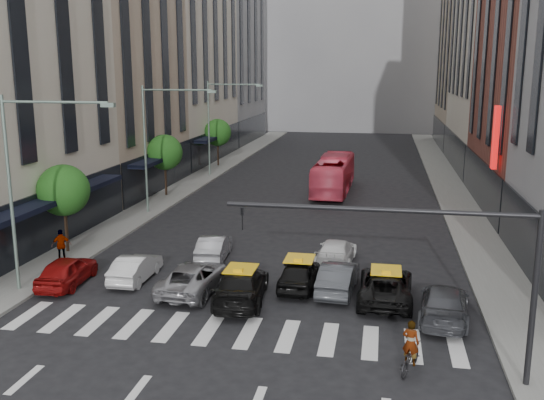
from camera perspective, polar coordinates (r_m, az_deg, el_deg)
The scene contains 29 objects.
ground at distance 23.44m, azimuth -4.56°, elevation -13.73°, with size 160.00×160.00×0.00m, color black.
sidewalk_left at distance 54.12m, azimuth -8.16°, elevation 1.25°, with size 3.00×96.00×0.15m, color slate.
sidewalk_right at distance 51.68m, azimuth 16.81°, elevation 0.34°, with size 3.00×96.00×0.15m, color slate.
building_left_b at distance 53.38m, azimuth -15.03°, elevation 13.69°, with size 8.00×16.00×24.00m, color tan.
building_left_d at distance 88.40m, azimuth -4.53°, elevation 15.25°, with size 8.00×18.00×30.00m, color gray.
building_right_d at distance 86.17m, azimuth 18.63°, elevation 14.09°, with size 8.00×18.00×28.00m, color tan.
building_far at distance 105.76m, azimuth 7.71°, elevation 16.31°, with size 30.00×10.00×36.00m, color gray.
tree_near at distance 35.58m, azimuth -19.03°, elevation 0.86°, with size 2.88×2.88×4.95m.
tree_mid at distance 49.92m, azimuth -10.06°, elevation 4.44°, with size 2.88×2.88×4.95m.
tree_far at distance 65.05m, azimuth -5.14°, elevation 6.34°, with size 2.88×2.88×4.95m.
streetlamp_near at distance 29.25m, azimuth -22.04°, elevation 2.79°, with size 5.38×0.25×9.00m.
streetlamp_mid at distance 43.47m, azimuth -10.75°, elevation 6.27°, with size 5.38×0.25×9.00m.
streetlamp_far at distance 58.62m, azimuth -5.09°, elevation 7.92°, with size 5.38×0.25×9.00m.
traffic_signal at distance 20.28m, azimuth 16.01°, elevation -4.80°, with size 10.10×0.20×6.00m.
liberty_sign at distance 41.15m, azimuth 20.30°, elevation 5.54°, with size 0.30×0.70×4.00m.
car_red at distance 31.03m, azimuth -18.74°, elevation -6.33°, with size 1.70×4.22×1.44m, color maroon.
car_white_front at distance 30.82m, azimuth -12.71°, elevation -6.22°, with size 1.39×3.99×1.31m, color silver.
car_silver at distance 28.80m, azimuth -7.38°, elevation -7.25°, with size 2.31×5.01×1.39m, color gray.
taxi_left at distance 27.43m, azimuth -2.92°, elevation -8.02°, with size 2.14×5.25×1.52m, color black.
taxi_center at distance 29.08m, azimuth 2.60°, elevation -6.92°, with size 1.70×4.22×1.44m, color black.
car_grey_mid at distance 28.71m, azimuth 6.25°, elevation -7.24°, with size 1.52×4.37×1.44m, color #383B3F.
taxi_right at distance 27.99m, azimuth 10.64°, elevation -7.92°, with size 2.34×5.08×1.41m, color black.
car_grey_curb at distance 26.55m, azimuth 15.91°, elevation -9.34°, with size 1.97×4.85×1.41m, color #3B3D42.
car_row2_left at distance 33.54m, azimuth -5.48°, elevation -4.42°, with size 1.43×4.09×1.35m, color #A4A4AA.
car_row2_right at distance 32.70m, azimuth 6.04°, elevation -4.88°, with size 1.88×4.62×1.34m, color white.
bus at distance 51.42m, azimuth 5.83°, elevation 2.40°, with size 2.58×11.04×3.07m, color #EA455F.
motorcycle at distance 22.11m, azimuth 12.85°, elevation -14.28°, with size 0.65×1.87×0.98m, color black.
rider at distance 21.57m, azimuth 13.01°, elevation -11.18°, with size 0.59×0.39×1.62m, color gray.
pedestrian_far at distance 34.40m, azimuth -19.21°, elevation -4.04°, with size 1.01×0.42×1.73m, color gray.
Camera 1 is at (5.59, -20.33, 10.24)m, focal length 40.00 mm.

